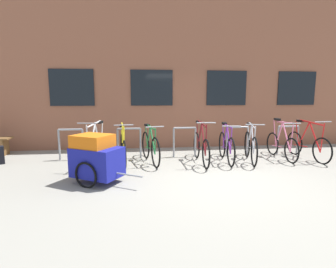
{
  "coord_description": "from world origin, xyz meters",
  "views": [
    {
      "loc": [
        -1.61,
        -4.91,
        1.66
      ],
      "look_at": [
        -0.87,
        1.6,
        0.68
      ],
      "focal_mm": 27.44,
      "sensor_mm": 36.0,
      "label": 1
    }
  ],
  "objects_px": {
    "bike_trailer": "(96,158)",
    "bicycle_red": "(307,144)",
    "bicycle_white": "(96,149)",
    "bicycle_pink": "(281,144)",
    "bicycle_purple": "(226,146)",
    "bicycle_yellow": "(123,148)",
    "bicycle_maroon": "(201,147)",
    "bicycle_silver": "(250,146)",
    "bicycle_green": "(150,147)"
  },
  "relations": [
    {
      "from": "bicycle_purple",
      "to": "bicycle_silver",
      "type": "height_order",
      "value": "bicycle_silver"
    },
    {
      "from": "bicycle_pink",
      "to": "bicycle_green",
      "type": "bearing_deg",
      "value": -179.75
    },
    {
      "from": "bicycle_pink",
      "to": "bike_trailer",
      "type": "bearing_deg",
      "value": -162.65
    },
    {
      "from": "bicycle_green",
      "to": "bicycle_pink",
      "type": "relative_size",
      "value": 1.05
    },
    {
      "from": "bicycle_pink",
      "to": "bicycle_purple",
      "type": "bearing_deg",
      "value": -175.15
    },
    {
      "from": "bicycle_pink",
      "to": "bicycle_red",
      "type": "xyz_separation_m",
      "value": [
        0.66,
        -0.12,
        0.01
      ]
    },
    {
      "from": "bicycle_white",
      "to": "bicycle_pink",
      "type": "xyz_separation_m",
      "value": [
        4.81,
        0.24,
        -0.03
      ]
    },
    {
      "from": "bicycle_red",
      "to": "bicycle_green",
      "type": "bearing_deg",
      "value": 178.59
    },
    {
      "from": "bicycle_white",
      "to": "bike_trailer",
      "type": "bearing_deg",
      "value": -80.76
    },
    {
      "from": "bicycle_silver",
      "to": "bicycle_yellow",
      "type": "bearing_deg",
      "value": 177.15
    },
    {
      "from": "bicycle_green",
      "to": "bicycle_yellow",
      "type": "bearing_deg",
      "value": -179.76
    },
    {
      "from": "bicycle_silver",
      "to": "bicycle_white",
      "type": "bearing_deg",
      "value": -179.14
    },
    {
      "from": "bicycle_maroon",
      "to": "bicycle_yellow",
      "type": "xyz_separation_m",
      "value": [
        -1.94,
        0.17,
        -0.02
      ]
    },
    {
      "from": "bicycle_yellow",
      "to": "bicycle_purple",
      "type": "bearing_deg",
      "value": -2.53
    },
    {
      "from": "bicycle_silver",
      "to": "bike_trailer",
      "type": "distance_m",
      "value": 3.87
    },
    {
      "from": "bicycle_red",
      "to": "bicycle_purple",
      "type": "bearing_deg",
      "value": -179.59
    },
    {
      "from": "bicycle_maroon",
      "to": "bicycle_red",
      "type": "bearing_deg",
      "value": 1.36
    },
    {
      "from": "bicycle_purple",
      "to": "bicycle_silver",
      "type": "distance_m",
      "value": 0.63
    },
    {
      "from": "bicycle_white",
      "to": "bicycle_purple",
      "type": "relative_size",
      "value": 1.05
    },
    {
      "from": "bicycle_yellow",
      "to": "bike_trailer",
      "type": "height_order",
      "value": "bicycle_yellow"
    },
    {
      "from": "bicycle_pink",
      "to": "bicycle_silver",
      "type": "bearing_deg",
      "value": -169.3
    },
    {
      "from": "bicycle_white",
      "to": "bicycle_red",
      "type": "relative_size",
      "value": 1.01
    },
    {
      "from": "bicycle_red",
      "to": "bike_trailer",
      "type": "relative_size",
      "value": 1.24
    },
    {
      "from": "bike_trailer",
      "to": "bicycle_white",
      "type": "bearing_deg",
      "value": 99.24
    },
    {
      "from": "bicycle_purple",
      "to": "bicycle_red",
      "type": "height_order",
      "value": "bicycle_red"
    },
    {
      "from": "bicycle_white",
      "to": "bicycle_red",
      "type": "height_order",
      "value": "bicycle_white"
    },
    {
      "from": "bicycle_green",
      "to": "bike_trailer",
      "type": "bearing_deg",
      "value": -127.59
    },
    {
      "from": "bicycle_green",
      "to": "bicycle_pink",
      "type": "xyz_separation_m",
      "value": [
        3.51,
        0.02,
        -0.02
      ]
    },
    {
      "from": "bicycle_silver",
      "to": "bicycle_purple",
      "type": "bearing_deg",
      "value": 175.83
    },
    {
      "from": "bike_trailer",
      "to": "bicycle_red",
      "type": "bearing_deg",
      "value": 14.09
    },
    {
      "from": "bicycle_red",
      "to": "bike_trailer",
      "type": "xyz_separation_m",
      "value": [
        -5.27,
        -1.32,
        0.11
      ]
    },
    {
      "from": "bicycle_purple",
      "to": "bicycle_yellow",
      "type": "distance_m",
      "value": 2.62
    },
    {
      "from": "bicycle_maroon",
      "to": "bicycle_silver",
      "type": "xyz_separation_m",
      "value": [
        1.3,
        0.01,
        -0.0
      ]
    },
    {
      "from": "bicycle_red",
      "to": "bicycle_white",
      "type": "bearing_deg",
      "value": -178.75
    },
    {
      "from": "bicycle_yellow",
      "to": "bicycle_pink",
      "type": "distance_m",
      "value": 4.19
    },
    {
      "from": "bicycle_yellow",
      "to": "bicycle_red",
      "type": "bearing_deg",
      "value": -1.18
    },
    {
      "from": "bicycle_white",
      "to": "bicycle_pink",
      "type": "distance_m",
      "value": 4.81
    },
    {
      "from": "bicycle_white",
      "to": "bike_trailer",
      "type": "distance_m",
      "value": 1.22
    },
    {
      "from": "bicycle_red",
      "to": "bicycle_silver",
      "type": "bearing_deg",
      "value": -177.81
    },
    {
      "from": "bicycle_green",
      "to": "bicycle_pink",
      "type": "distance_m",
      "value": 3.51
    },
    {
      "from": "bicycle_white",
      "to": "bicycle_yellow",
      "type": "distance_m",
      "value": 0.66
    },
    {
      "from": "bicycle_green",
      "to": "bicycle_silver",
      "type": "xyz_separation_m",
      "value": [
        2.57,
        -0.16,
        -0.0
      ]
    },
    {
      "from": "bicycle_white",
      "to": "bike_trailer",
      "type": "height_order",
      "value": "bicycle_white"
    },
    {
      "from": "bicycle_maroon",
      "to": "bike_trailer",
      "type": "height_order",
      "value": "bicycle_maroon"
    },
    {
      "from": "bicycle_purple",
      "to": "bicycle_green",
      "type": "distance_m",
      "value": 1.94
    },
    {
      "from": "bicycle_white",
      "to": "bicycle_green",
      "type": "relative_size",
      "value": 1.04
    },
    {
      "from": "bicycle_purple",
      "to": "bicycle_green",
      "type": "bearing_deg",
      "value": 176.51
    },
    {
      "from": "bicycle_pink",
      "to": "bicycle_red",
      "type": "bearing_deg",
      "value": -10.11
    },
    {
      "from": "bicycle_maroon",
      "to": "bicycle_yellow",
      "type": "relative_size",
      "value": 1.07
    },
    {
      "from": "bicycle_red",
      "to": "bike_trailer",
      "type": "distance_m",
      "value": 5.43
    }
  ]
}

